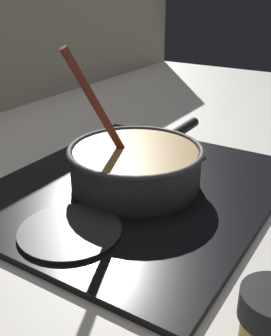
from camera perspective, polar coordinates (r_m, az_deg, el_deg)
ground at (r=0.77m, az=12.50°, el=-6.13°), size 2.40×1.60×0.04m
hob_plate at (r=0.78m, az=0.00°, el=-2.80°), size 0.56×0.48×0.01m
burner_ring at (r=0.77m, az=0.00°, el=-2.15°), size 0.18×0.18×0.01m
spare_burner at (r=0.64m, az=-9.04°, el=-8.58°), size 0.16×0.16×0.01m
cooking_pan at (r=0.76m, az=0.03°, el=0.41°), size 0.38×0.25×0.26m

